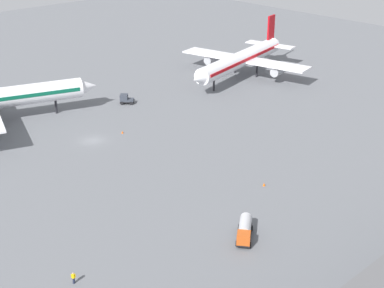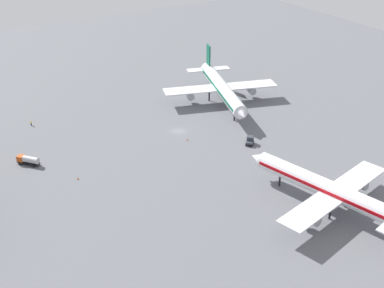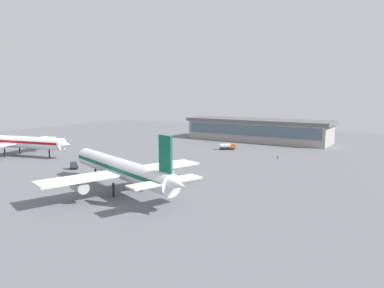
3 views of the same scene
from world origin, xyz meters
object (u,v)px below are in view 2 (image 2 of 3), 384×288
(airplane_taxiing, at_px, (330,190))
(ground_crew_worker, at_px, (31,123))
(airplane_at_gate, at_px, (222,88))
(safety_cone_mid_apron, at_px, (78,178))
(baggage_tug, at_px, (250,140))
(safety_cone_near_gate, at_px, (187,139))
(fuel_truck, at_px, (28,160))

(airplane_taxiing, xyz_separation_m, ground_crew_worker, (-82.59, -46.05, -4.33))
(airplane_at_gate, bearing_deg, safety_cone_mid_apron, -51.33)
(baggage_tug, xyz_separation_m, safety_cone_near_gate, (-11.73, -14.41, -0.86))
(fuel_truck, distance_m, safety_cone_mid_apron, 16.85)
(airplane_taxiing, distance_m, safety_cone_mid_apron, 63.58)
(fuel_truck, bearing_deg, airplane_taxiing, -175.34)
(airplane_taxiing, bearing_deg, safety_cone_near_gate, -1.35)
(ground_crew_worker, relative_size, safety_cone_mid_apron, 2.78)
(airplane_at_gate, xyz_separation_m, safety_cone_mid_apron, (22.03, -60.62, -5.13))
(ground_crew_worker, bearing_deg, safety_cone_mid_apron, 124.65)
(airplane_at_gate, relative_size, fuel_truck, 7.77)
(airplane_taxiing, bearing_deg, fuel_truck, 29.75)
(safety_cone_near_gate, bearing_deg, airplane_at_gate, 125.97)
(fuel_truck, distance_m, ground_crew_worker, 25.36)
(fuel_truck, xyz_separation_m, ground_crew_worker, (-24.04, 8.05, -0.54))
(baggage_tug, xyz_separation_m, safety_cone_mid_apron, (-7.78, -50.12, -0.86))
(safety_cone_near_gate, bearing_deg, safety_cone_mid_apron, -83.69)
(airplane_at_gate, height_order, airplane_taxiing, airplane_at_gate)
(fuel_truck, bearing_deg, safety_cone_mid_apron, 172.33)
(airplane_taxiing, distance_m, baggage_tug, 36.77)
(safety_cone_mid_apron, bearing_deg, safety_cone_near_gate, 96.31)
(ground_crew_worker, bearing_deg, airplane_taxiing, 153.11)
(fuel_truck, height_order, ground_crew_worker, fuel_truck)
(baggage_tug, height_order, fuel_truck, fuel_truck)
(airplane_at_gate, height_order, safety_cone_near_gate, airplane_at_gate)
(airplane_at_gate, distance_m, safety_cone_mid_apron, 64.70)
(airplane_taxiing, bearing_deg, airplane_at_gate, -25.80)
(airplane_at_gate, bearing_deg, safety_cone_near_gate, -35.32)
(safety_cone_near_gate, bearing_deg, baggage_tug, 50.87)
(ground_crew_worker, xyz_separation_m, safety_cone_near_gate, (34.60, 36.17, -0.55))
(fuel_truck, height_order, safety_cone_mid_apron, fuel_truck)
(ground_crew_worker, bearing_deg, airplane_at_gate, -161.17)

